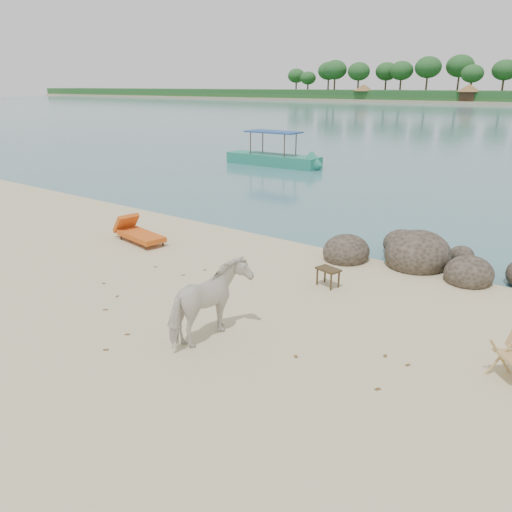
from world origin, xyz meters
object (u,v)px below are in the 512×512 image
at_px(boulders, 431,261).
at_px(side_table, 328,279).
at_px(boat_near, 273,137).
at_px(cow, 210,304).
at_px(lounge_chair, 141,233).

distance_m(boulders, side_table, 3.09).
bearing_deg(boat_near, cow, -59.72).
height_order(side_table, lounge_chair, lounge_chair).
relative_size(side_table, boat_near, 0.08).
height_order(side_table, boat_near, boat_near).
xyz_separation_m(boulders, lounge_chair, (-7.66, -3.01, 0.09)).
relative_size(lounge_chair, boat_near, 0.32).
xyz_separation_m(boulders, boat_near, (-13.51, 12.18, 1.38)).
height_order(cow, side_table, cow).
height_order(boulders, lounge_chair, boulders).
distance_m(boulders, boat_near, 18.24).
bearing_deg(lounge_chair, boat_near, 120.71).
xyz_separation_m(side_table, boat_near, (-11.98, 14.86, 1.39)).
bearing_deg(boulders, side_table, -119.74).
distance_m(cow, lounge_chair, 6.53).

